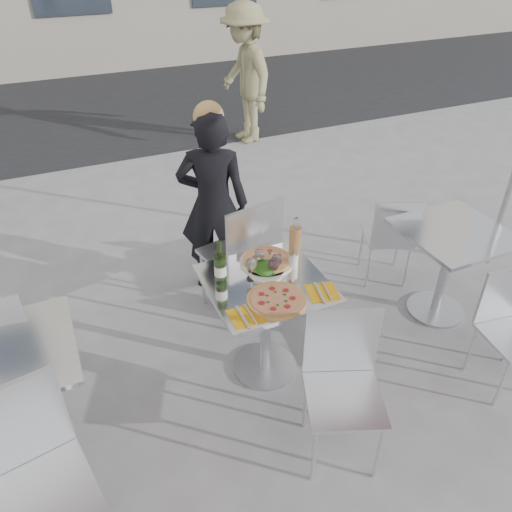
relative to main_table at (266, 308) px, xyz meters
name	(u,v)px	position (x,y,z in m)	size (l,w,h in m)	color
ground	(265,367)	(0.00, 0.00, -0.54)	(80.00, 80.00, 0.00)	slate
street_asphalt	(103,104)	(0.00, 6.50, -0.54)	(24.00, 5.00, 0.00)	black
main_table	(266,308)	(0.00, 0.00, 0.00)	(0.72, 0.72, 0.75)	#B7BABF
side_table_left	(13,381)	(-1.50, 0.00, 0.00)	(0.72, 0.72, 0.75)	#B7BABF
side_table_right	(449,255)	(1.50, 0.00, 0.00)	(0.72, 0.72, 0.75)	#B7BABF
chair_far	(245,250)	(0.10, 0.58, 0.07)	(0.55, 0.56, 1.02)	silver
chair_near	(343,375)	(0.15, -0.68, 0.00)	(0.54, 0.55, 0.91)	silver
side_chair_lfar	(1,334)	(-1.56, 0.47, -0.04)	(0.43, 0.44, 0.85)	silver
side_chair_lnear	(30,469)	(-1.44, -0.63, 0.05)	(0.53, 0.54, 1.00)	silver
side_chair_rfar	(391,233)	(1.35, 0.49, -0.05)	(0.49, 0.50, 0.82)	silver
side_chair_rnear	(510,320)	(1.41, -0.68, -0.06)	(0.42, 0.43, 0.82)	silver
woman_diner	(213,205)	(0.04, 1.06, 0.22)	(0.55, 0.36, 1.52)	black
pedestrian_b	(245,75)	(1.57, 4.03, 0.35)	(1.15, 0.66, 1.78)	#8C845A
pizza_near	(276,300)	(-0.02, -0.19, 0.22)	(0.35, 0.35, 0.02)	tan
pizza_far	(267,260)	(0.09, 0.19, 0.23)	(0.35, 0.35, 0.03)	white
salad_plate	(266,269)	(0.04, 0.08, 0.25)	(0.22, 0.22, 0.09)	white
wine_bottle	(220,267)	(-0.25, 0.11, 0.32)	(0.07, 0.08, 0.29)	#355720
carafe	(295,241)	(0.29, 0.18, 0.33)	(0.08, 0.08, 0.29)	#E2AA60
sugar_shaker	(293,259)	(0.23, 0.09, 0.26)	(0.06, 0.06, 0.11)	white
wineglass_white_a	(251,264)	(-0.07, 0.07, 0.32)	(0.07, 0.07, 0.16)	white
wineglass_white_b	(259,255)	(0.02, 0.14, 0.32)	(0.07, 0.07, 0.16)	white
wineglass_red_a	(274,265)	(0.05, 0.00, 0.32)	(0.07, 0.07, 0.16)	white
wineglass_red_b	(277,261)	(0.09, 0.04, 0.32)	(0.07, 0.07, 0.16)	white
napkin_left	(246,316)	(-0.24, -0.25, 0.21)	(0.18, 0.20, 0.01)	gold
napkin_right	(322,292)	(0.27, -0.23, 0.21)	(0.21, 0.21, 0.01)	gold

